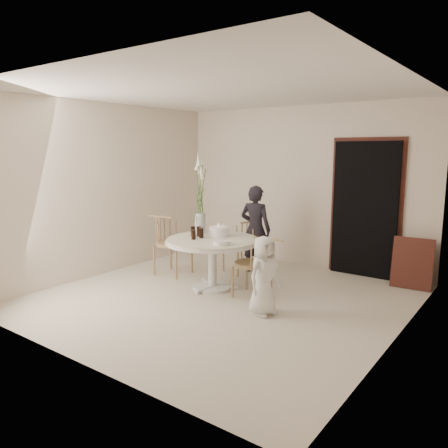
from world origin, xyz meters
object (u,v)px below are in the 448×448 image
Objects in this scene: chair_far at (246,239)px; flower_vase at (200,202)px; boy at (264,276)px; birthday_cake at (219,232)px; table at (212,247)px; girl at (255,229)px; chair_left at (166,236)px; chair_right at (260,258)px.

chair_far is 1.07m from flower_vase.
boy reaches higher than chair_far.
boy is at bearing -28.71° from birthday_cake.
girl is at bearing 88.14° from table.
girl reaches higher than chair_left.
flower_vase is at bearing 54.06° from girl.
birthday_cake is at bearing -103.74° from chair_right.
chair_far is (-0.13, 1.05, -0.08)m from table.
chair_right is 0.90× the size of chair_left.
table is at bearing 79.73° from boy.
chair_left is (-1.84, 0.13, 0.06)m from chair_right.
table is at bearing -89.17° from chair_right.
chair_left is at bearing -179.92° from birthday_cake.
girl reaches higher than boy.
chair_far is at bearing 50.76° from boy.
table is 0.76m from chair_right.
chair_far is at bearing -54.73° from chair_left.
flower_vase is at bearing 172.34° from birthday_cake.
flower_vase reaches higher than table.
chair_left is at bearing -98.12° from chair_right.
boy is at bearing -32.77° from chair_far.
table is 1.59× the size of chair_right.
chair_left is 0.97× the size of boy.
chair_left is at bearing 31.45° from girl.
chair_right reaches higher than table.
boy is at bearing -112.08° from chair_left.
table is at bearing -106.52° from chair_left.
boy reaches higher than table.
girl is at bearing 31.36° from chair_far.
boy is 1.82m from flower_vase.
girl reaches higher than chair_far.
girl is 1.87m from boy.
chair_left reaches higher than chair_right.
chair_right is at bearing 46.70° from boy.
chair_left is at bearing -175.25° from flower_vase.
chair_right is at bearing 118.14° from girl.
boy reaches higher than chair_left.
flower_vase is (-1.54, 0.68, 0.71)m from boy.
table is 4.67× the size of birthday_cake.
chair_left is at bearing 169.70° from table.
birthday_cake is 0.24× the size of flower_vase.
chair_left reaches higher than chair_far.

